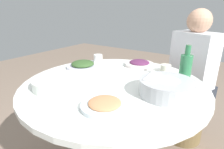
# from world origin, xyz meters

# --- Properties ---
(round_dining_table) EXTENTS (1.13, 1.13, 0.75)m
(round_dining_table) POSITION_xyz_m (0.00, 0.00, 0.60)
(round_dining_table) COLOR #99999E
(round_dining_table) RESTS_ON ground
(rice_bowl) EXTENTS (0.29, 0.29, 0.09)m
(rice_bowl) POSITION_xyz_m (0.33, 0.02, 0.80)
(rice_bowl) COLOR #B2B5BA
(rice_bowl) RESTS_ON round_dining_table
(soup_bowl) EXTENTS (0.32, 0.30, 0.06)m
(soup_bowl) POSITION_xyz_m (-0.22, -0.24, 0.78)
(soup_bowl) COLOR white
(soup_bowl) RESTS_ON round_dining_table
(dish_shrimp) EXTENTS (0.23, 0.23, 0.04)m
(dish_shrimp) POSITION_xyz_m (0.14, -0.28, 0.77)
(dish_shrimp) COLOR silver
(dish_shrimp) RESTS_ON round_dining_table
(dish_eggplant) EXTENTS (0.23, 0.23, 0.05)m
(dish_eggplant) POSITION_xyz_m (-0.03, 0.41, 0.77)
(dish_eggplant) COLOR white
(dish_eggplant) RESTS_ON round_dining_table
(dish_greens) EXTENTS (0.25, 0.25, 0.06)m
(dish_greens) POSITION_xyz_m (-0.37, 0.12, 0.78)
(dish_greens) COLOR silver
(dish_greens) RESTS_ON round_dining_table
(green_bottle) EXTENTS (0.07, 0.07, 0.23)m
(green_bottle) POSITION_xyz_m (0.36, 0.26, 0.85)
(green_bottle) COLOR #30794C
(green_bottle) RESTS_ON round_dining_table
(tea_cup_near) EXTENTS (0.07, 0.07, 0.06)m
(tea_cup_near) POSITION_xyz_m (-0.38, 0.32, 0.78)
(tea_cup_near) COLOR white
(tea_cup_near) RESTS_ON round_dining_table
(tea_cup_far) EXTENTS (0.08, 0.08, 0.05)m
(tea_cup_far) POSITION_xyz_m (0.20, 0.39, 0.78)
(tea_cup_far) COLOR beige
(tea_cup_far) RESTS_ON round_dining_table
(stool_for_diner_left) EXTENTS (0.33, 0.33, 0.43)m
(stool_for_diner_left) POSITION_xyz_m (0.31, 0.74, 0.22)
(stool_for_diner_left) COLOR brown
(stool_for_diner_left) RESTS_ON ground
(diner_left) EXTENTS (0.43, 0.44, 0.76)m
(diner_left) POSITION_xyz_m (0.31, 0.74, 0.75)
(diner_left) COLOR #2D333D
(diner_left) RESTS_ON stool_for_diner_left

